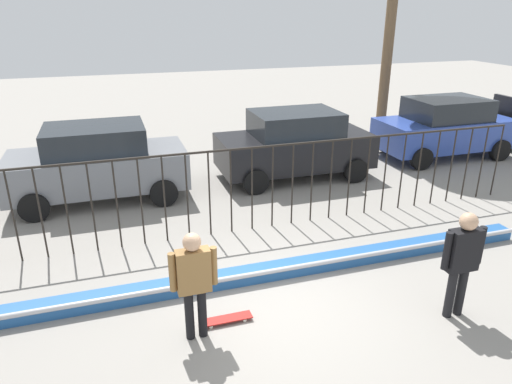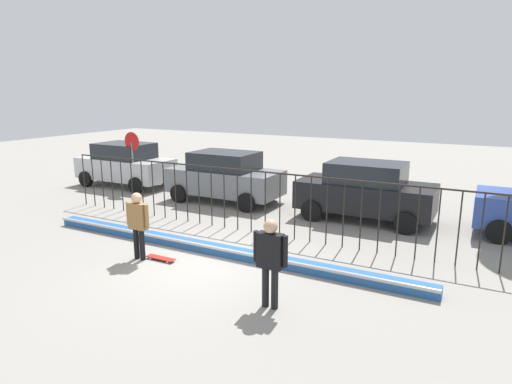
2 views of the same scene
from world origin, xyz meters
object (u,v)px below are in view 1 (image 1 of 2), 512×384
(skateboard, at_px, (227,319))
(parked_car_black, at_px, (295,144))
(skateboarder, at_px, (194,277))
(parked_car_blue, at_px, (445,127))
(camera_operator, at_px, (462,256))
(parked_car_gray, at_px, (98,162))

(skateboard, xyz_separation_m, parked_car_black, (3.53, 5.94, 0.91))
(skateboarder, height_order, parked_car_blue, parked_car_blue)
(skateboard, relative_size, camera_operator, 0.45)
(skateboarder, distance_m, camera_operator, 4.05)
(parked_car_blue, bearing_deg, skateboard, -145.68)
(skateboard, distance_m, parked_car_black, 6.97)
(camera_operator, xyz_separation_m, parked_car_blue, (5.39, 7.21, -0.09))
(camera_operator, bearing_deg, skateboarder, 51.14)
(parked_car_gray, height_order, parked_car_blue, same)
(camera_operator, distance_m, parked_car_gray, 8.59)
(skateboarder, relative_size, parked_car_gray, 0.40)
(camera_operator, height_order, parked_car_blue, parked_car_blue)
(parked_car_gray, bearing_deg, parked_car_blue, 4.66)
(skateboarder, height_order, parked_car_gray, parked_car_gray)
(skateboard, height_order, parked_car_black, parked_car_black)
(camera_operator, bearing_deg, parked_car_blue, -65.38)
(parked_car_gray, distance_m, parked_car_blue, 10.66)
(camera_operator, height_order, parked_car_gray, parked_car_gray)
(parked_car_gray, relative_size, parked_car_blue, 1.00)
(skateboarder, height_order, parked_car_black, parked_car_black)
(parked_car_black, distance_m, parked_car_blue, 5.35)
(skateboarder, bearing_deg, parked_car_black, 30.58)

